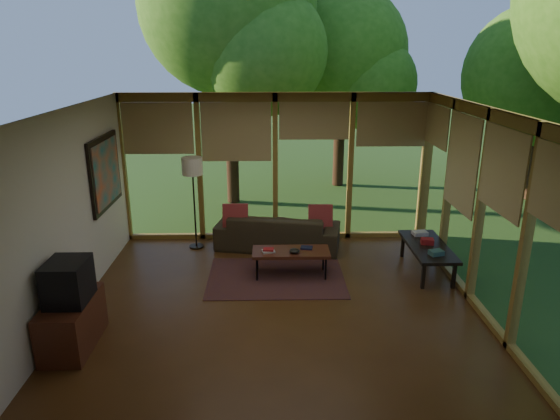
{
  "coord_description": "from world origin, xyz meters",
  "views": [
    {
      "loc": [
        -0.11,
        -6.37,
        3.41
      ],
      "look_at": [
        0.05,
        0.7,
        1.13
      ],
      "focal_mm": 32.0,
      "sensor_mm": 36.0,
      "label": 1
    }
  ],
  "objects_px": {
    "media_cabinet": "(72,323)",
    "coffee_table": "(291,253)",
    "sofa": "(278,231)",
    "floor_lamp": "(192,171)",
    "television": "(68,281)",
    "side_console": "(428,248)"
  },
  "relations": [
    {
      "from": "television",
      "to": "floor_lamp",
      "type": "height_order",
      "value": "floor_lamp"
    },
    {
      "from": "sofa",
      "to": "floor_lamp",
      "type": "bearing_deg",
      "value": 9.42
    },
    {
      "from": "side_console",
      "to": "sofa",
      "type": "bearing_deg",
      "value": 155.4
    },
    {
      "from": "floor_lamp",
      "to": "side_console",
      "type": "height_order",
      "value": "floor_lamp"
    },
    {
      "from": "sofa",
      "to": "side_console",
      "type": "relative_size",
      "value": 1.55
    },
    {
      "from": "floor_lamp",
      "to": "coffee_table",
      "type": "height_order",
      "value": "floor_lamp"
    },
    {
      "from": "sofa",
      "to": "coffee_table",
      "type": "xyz_separation_m",
      "value": [
        0.18,
        -1.19,
        0.07
      ]
    },
    {
      "from": "coffee_table",
      "to": "media_cabinet",
      "type": "bearing_deg",
      "value": -144.8
    },
    {
      "from": "sofa",
      "to": "floor_lamp",
      "type": "height_order",
      "value": "floor_lamp"
    },
    {
      "from": "media_cabinet",
      "to": "television",
      "type": "xyz_separation_m",
      "value": [
        0.02,
        0.0,
        0.55
      ]
    },
    {
      "from": "sofa",
      "to": "coffee_table",
      "type": "bearing_deg",
      "value": 109.52
    },
    {
      "from": "sofa",
      "to": "floor_lamp",
      "type": "distance_m",
      "value": 1.83
    },
    {
      "from": "media_cabinet",
      "to": "sofa",
      "type": "bearing_deg",
      "value": 50.88
    },
    {
      "from": "coffee_table",
      "to": "television",
      "type": "bearing_deg",
      "value": -144.6
    },
    {
      "from": "television",
      "to": "coffee_table",
      "type": "xyz_separation_m",
      "value": [
        2.67,
        1.9,
        -0.46
      ]
    },
    {
      "from": "floor_lamp",
      "to": "coffee_table",
      "type": "bearing_deg",
      "value": -36.55
    },
    {
      "from": "media_cabinet",
      "to": "coffee_table",
      "type": "bearing_deg",
      "value": 35.2
    },
    {
      "from": "television",
      "to": "coffee_table",
      "type": "distance_m",
      "value": 3.31
    },
    {
      "from": "television",
      "to": "coffee_table",
      "type": "relative_size",
      "value": 0.46
    },
    {
      "from": "coffee_table",
      "to": "side_console",
      "type": "bearing_deg",
      "value": 2.85
    },
    {
      "from": "floor_lamp",
      "to": "sofa",
      "type": "bearing_deg",
      "value": -1.46
    },
    {
      "from": "television",
      "to": "floor_lamp",
      "type": "bearing_deg",
      "value": 71.98
    }
  ]
}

